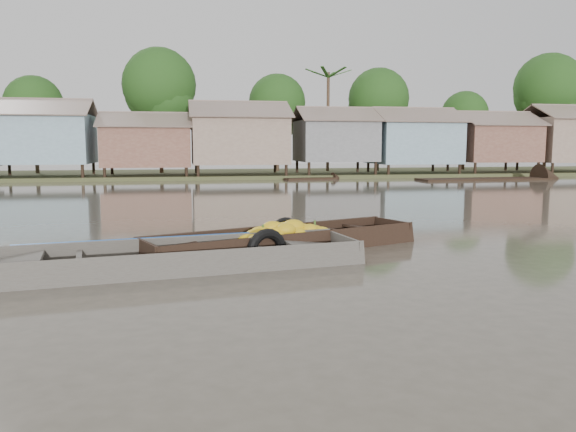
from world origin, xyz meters
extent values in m
plane|color=#4D473B|center=(0.00, 0.00, 0.00)|extent=(120.00, 120.00, 0.00)
cube|color=#384723|center=(0.00, 33.00, 0.00)|extent=(120.00, 12.00, 0.50)
cube|color=#7E9EAD|center=(-10.50, 29.50, 2.70)|extent=(6.20, 5.20, 3.20)
cube|color=brown|center=(-10.50, 28.10, 4.75)|extent=(6.60, 3.02, 1.28)
cube|color=brown|center=(-10.50, 30.90, 4.75)|extent=(6.60, 3.02, 1.28)
cube|color=brown|center=(-3.80, 29.50, 2.20)|extent=(5.80, 4.60, 2.70)
cube|color=brown|center=(-3.80, 28.26, 4.00)|extent=(6.20, 2.67, 1.14)
cube|color=brown|center=(-3.80, 30.74, 4.00)|extent=(6.20, 2.67, 1.14)
cube|color=#8A715F|center=(2.50, 29.50, 2.65)|extent=(6.50, 5.30, 3.30)
cube|color=brown|center=(2.50, 28.07, 4.75)|extent=(6.90, 3.08, 1.31)
cube|color=brown|center=(2.50, 30.93, 4.75)|extent=(6.90, 3.08, 1.31)
cube|color=slate|center=(9.50, 29.50, 2.60)|extent=(5.40, 4.70, 2.90)
cube|color=brown|center=(9.50, 28.23, 4.50)|extent=(5.80, 2.73, 1.17)
cube|color=brown|center=(9.50, 30.77, 4.50)|extent=(5.80, 2.73, 1.17)
cube|color=#7E9EAD|center=(15.50, 29.50, 2.50)|extent=(6.00, 5.00, 3.10)
cube|color=brown|center=(15.50, 28.15, 4.50)|extent=(6.40, 2.90, 1.24)
cube|color=brown|center=(15.50, 30.85, 4.50)|extent=(6.40, 2.90, 1.24)
cube|color=brown|center=(22.00, 29.50, 2.45)|extent=(5.70, 4.90, 2.80)
cube|color=brown|center=(22.00, 28.18, 4.30)|extent=(6.10, 2.85, 1.21)
cube|color=brown|center=(22.00, 30.82, 4.30)|extent=(6.10, 2.85, 1.21)
cube|color=#8A715F|center=(28.50, 29.50, 2.70)|extent=(6.30, 5.10, 3.40)
cube|color=brown|center=(28.50, 30.88, 4.85)|extent=(6.70, 2.96, 1.26)
cylinder|color=#473323|center=(-12.00, 34.00, 2.45)|extent=(0.28, 0.28, 4.90)
sphere|color=#1B3A12|center=(-12.00, 34.00, 5.25)|extent=(4.20, 4.20, 4.20)
cylinder|color=#473323|center=(-3.00, 33.00, 3.15)|extent=(0.28, 0.28, 6.30)
sphere|color=#1B3A12|center=(-3.00, 33.00, 6.75)|extent=(5.40, 5.40, 5.40)
cylinder|color=#473323|center=(6.00, 34.00, 2.62)|extent=(0.28, 0.28, 5.25)
sphere|color=#1B3A12|center=(6.00, 34.00, 5.62)|extent=(4.50, 4.50, 4.50)
cylinder|color=#473323|center=(14.00, 33.00, 2.80)|extent=(0.28, 0.28, 5.60)
sphere|color=#1B3A12|center=(14.00, 33.00, 6.00)|extent=(4.80, 4.80, 4.80)
cylinder|color=#473323|center=(22.00, 34.00, 2.27)|extent=(0.28, 0.28, 4.55)
sphere|color=#1B3A12|center=(22.00, 34.00, 4.88)|extent=(3.90, 3.90, 3.90)
cylinder|color=#473323|center=(29.00, 33.00, 3.32)|extent=(0.28, 0.28, 6.65)
sphere|color=#1B3A12|center=(29.00, 33.00, 7.12)|extent=(5.70, 5.70, 5.70)
cylinder|color=#473323|center=(10.00, 33.50, 4.00)|extent=(0.24, 0.24, 8.00)
cube|color=black|center=(0.75, 1.88, -0.08)|extent=(6.28, 3.36, 0.08)
cube|color=black|center=(0.51, 2.51, 0.17)|extent=(6.03, 2.44, 0.59)
cube|color=black|center=(1.00, 1.24, 0.17)|extent=(6.03, 2.44, 0.59)
cube|color=black|center=(3.68, 3.00, 0.17)|extent=(0.55, 1.32, 0.56)
cube|color=black|center=(3.17, 2.80, 0.25)|extent=(1.44, 1.51, 0.21)
cube|color=black|center=(-2.17, 0.76, 0.17)|extent=(0.55, 1.32, 0.56)
cube|color=black|center=(-1.66, 0.95, 0.25)|extent=(1.44, 1.51, 0.21)
cube|color=black|center=(-0.65, 1.34, 0.29)|extent=(0.57, 1.28, 0.05)
cube|color=black|center=(2.15, 2.41, 0.29)|extent=(0.57, 1.28, 0.05)
ellipsoid|color=gold|center=(0.72, 1.68, 0.47)|extent=(0.57, 0.49, 0.30)
ellipsoid|color=gold|center=(0.88, 2.34, 0.29)|extent=(0.52, 0.44, 0.27)
ellipsoid|color=gold|center=(0.19, 1.73, 0.41)|extent=(0.61, 0.51, 0.32)
ellipsoid|color=gold|center=(0.94, 1.91, 0.51)|extent=(0.62, 0.52, 0.32)
ellipsoid|color=gold|center=(1.30, 1.89, 0.44)|extent=(0.47, 0.40, 0.25)
ellipsoid|color=gold|center=(0.87, 1.80, 0.41)|extent=(0.54, 0.46, 0.28)
ellipsoid|color=gold|center=(0.91, 2.39, 0.27)|extent=(0.50, 0.43, 0.26)
ellipsoid|color=gold|center=(0.75, 1.98, 0.49)|extent=(0.46, 0.39, 0.24)
ellipsoid|color=gold|center=(1.51, 2.43, 0.31)|extent=(0.59, 0.50, 0.31)
ellipsoid|color=gold|center=(0.05, 1.68, 0.38)|extent=(0.52, 0.44, 0.27)
ellipsoid|color=gold|center=(1.01, 1.76, 0.36)|extent=(0.53, 0.45, 0.27)
ellipsoid|color=gold|center=(1.32, 2.43, 0.26)|extent=(0.53, 0.45, 0.27)
ellipsoid|color=gold|center=(-0.28, 1.64, 0.26)|extent=(0.55, 0.47, 0.29)
ellipsoid|color=gold|center=(-0.12, 1.49, 0.29)|extent=(0.61, 0.52, 0.32)
ellipsoid|color=gold|center=(0.56, 1.71, 0.41)|extent=(0.56, 0.48, 0.29)
ellipsoid|color=gold|center=(0.46, 1.82, 0.51)|extent=(0.57, 0.49, 0.30)
ellipsoid|color=gold|center=(0.49, 1.45, 0.36)|extent=(0.47, 0.40, 0.24)
ellipsoid|color=gold|center=(1.61, 2.03, 0.33)|extent=(0.56, 0.47, 0.29)
ellipsoid|color=gold|center=(0.49, 2.08, 0.33)|extent=(0.49, 0.42, 0.26)
ellipsoid|color=gold|center=(1.90, 1.90, 0.22)|extent=(0.50, 0.43, 0.26)
ellipsoid|color=gold|center=(0.50, 2.02, 0.37)|extent=(0.54, 0.46, 0.28)
ellipsoid|color=gold|center=(0.05, 1.37, 0.28)|extent=(0.60, 0.51, 0.32)
ellipsoid|color=gold|center=(1.16, 1.96, 0.42)|extent=(0.56, 0.47, 0.29)
ellipsoid|color=gold|center=(0.99, 1.56, 0.24)|extent=(0.49, 0.42, 0.25)
ellipsoid|color=gold|center=(-0.21, 1.45, 0.19)|extent=(0.47, 0.40, 0.24)
ellipsoid|color=gold|center=(0.12, 1.28, 0.23)|extent=(0.60, 0.51, 0.31)
ellipsoid|color=gold|center=(0.15, 1.40, 0.29)|extent=(0.54, 0.46, 0.28)
ellipsoid|color=gold|center=(-0.04, 1.17, 0.17)|extent=(0.48, 0.41, 0.25)
ellipsoid|color=gold|center=(0.46, 1.92, 0.39)|extent=(0.53, 0.45, 0.28)
ellipsoid|color=gold|center=(0.34, 2.07, 0.38)|extent=(0.48, 0.41, 0.25)
ellipsoid|color=gold|center=(0.65, 1.99, 0.40)|extent=(0.58, 0.49, 0.30)
ellipsoid|color=gold|center=(0.17, 1.30, 0.22)|extent=(0.59, 0.50, 0.31)
cylinder|color=#3F6626|center=(0.22, 1.67, 0.50)|extent=(0.05, 0.05, 0.20)
cylinder|color=#3F6626|center=(0.96, 1.96, 0.50)|extent=(0.05, 0.05, 0.20)
cylinder|color=#3F6626|center=(1.49, 2.16, 0.50)|extent=(0.05, 0.05, 0.20)
torus|color=black|center=(0.90, 2.76, 0.20)|extent=(0.85, 0.49, 0.84)
torus|color=black|center=(0.18, 0.83, 0.20)|extent=(0.91, 0.51, 0.90)
cube|color=#48423D|center=(-1.67, 0.44, -0.08)|extent=(7.18, 2.56, 0.08)
cube|color=#48423D|center=(-1.80, 1.29, 0.17)|extent=(7.13, 1.24, 0.58)
cube|color=#48423D|center=(-1.54, -0.41, 0.17)|extent=(7.13, 1.24, 0.58)
cube|color=#48423D|center=(1.80, 0.98, 0.17)|extent=(0.32, 1.74, 0.54)
cube|color=#48423D|center=(1.20, 0.88, 0.24)|extent=(1.44, 1.68, 0.23)
cube|color=#48423D|center=(-4.55, 0.00, 0.24)|extent=(1.44, 1.68, 0.23)
cube|color=#48423D|center=(-3.34, 0.19, 0.28)|extent=(0.35, 1.68, 0.05)
cube|color=#48423D|center=(-0.01, 0.70, 0.28)|extent=(0.35, 1.68, 0.05)
cube|color=#665E54|center=(-1.67, 0.44, -0.04)|extent=(5.50, 2.17, 0.02)
cube|color=#0F469B|center=(-1.81, 1.35, 0.39)|extent=(5.76, 0.96, 0.14)
torus|color=olive|center=(-0.45, 0.34, -0.01)|extent=(0.40, 0.40, 0.06)
torus|color=olive|center=(-0.45, 0.34, 0.02)|extent=(0.33, 0.33, 0.06)
cube|color=black|center=(18.29, 24.09, -0.05)|extent=(9.12, 2.31, 0.35)
cube|color=black|center=(7.04, 26.63, -0.05)|extent=(3.77, 1.66, 0.35)
camera|label=1|loc=(-1.47, -10.25, 2.32)|focal=35.00mm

